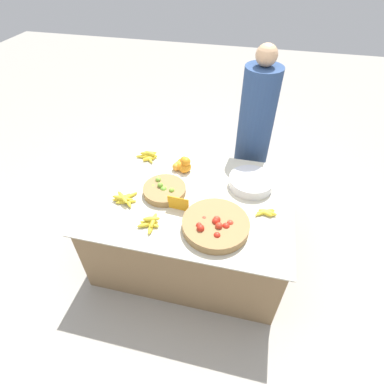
{
  "coord_description": "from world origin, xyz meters",
  "views": [
    {
      "loc": [
        0.38,
        -1.63,
        2.25
      ],
      "look_at": [
        0.0,
        0.0,
        0.71
      ],
      "focal_mm": 28.0,
      "sensor_mm": 36.0,
      "label": 1
    }
  ],
  "objects_px": {
    "lime_bowl": "(164,190)",
    "price_sign": "(178,204)",
    "vendor_person": "(253,139)",
    "tomato_basket": "(216,225)",
    "metal_bowl": "(251,182)"
  },
  "relations": [
    {
      "from": "metal_bowl",
      "to": "price_sign",
      "type": "bearing_deg",
      "value": -141.91
    },
    {
      "from": "lime_bowl",
      "to": "vendor_person",
      "type": "bearing_deg",
      "value": 53.5
    },
    {
      "from": "lime_bowl",
      "to": "vendor_person",
      "type": "xyz_separation_m",
      "value": [
        0.61,
        0.83,
        0.03
      ]
    },
    {
      "from": "vendor_person",
      "to": "metal_bowl",
      "type": "bearing_deg",
      "value": -86.78
    },
    {
      "from": "vendor_person",
      "to": "tomato_basket",
      "type": "bearing_deg",
      "value": -98.5
    },
    {
      "from": "lime_bowl",
      "to": "metal_bowl",
      "type": "bearing_deg",
      "value": 20.26
    },
    {
      "from": "tomato_basket",
      "to": "price_sign",
      "type": "bearing_deg",
      "value": 158.27
    },
    {
      "from": "lime_bowl",
      "to": "metal_bowl",
      "type": "height_order",
      "value": "lime_bowl"
    },
    {
      "from": "tomato_basket",
      "to": "lime_bowl",
      "type": "bearing_deg",
      "value": 149.34
    },
    {
      "from": "lime_bowl",
      "to": "price_sign",
      "type": "xyz_separation_m",
      "value": [
        0.15,
        -0.15,
        0.03
      ]
    },
    {
      "from": "tomato_basket",
      "to": "vendor_person",
      "type": "distance_m",
      "value": 1.11
    },
    {
      "from": "tomato_basket",
      "to": "price_sign",
      "type": "distance_m",
      "value": 0.32
    },
    {
      "from": "lime_bowl",
      "to": "tomato_basket",
      "type": "bearing_deg",
      "value": -30.66
    },
    {
      "from": "lime_bowl",
      "to": "vendor_person",
      "type": "relative_size",
      "value": 0.21
    },
    {
      "from": "lime_bowl",
      "to": "vendor_person",
      "type": "distance_m",
      "value": 1.03
    }
  ]
}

